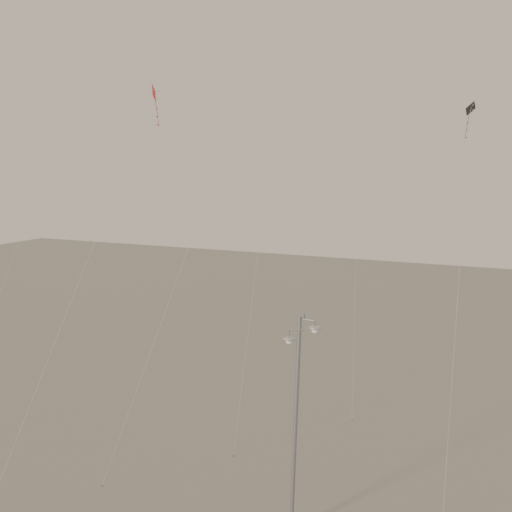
% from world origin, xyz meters
% --- Properties ---
extents(street_lamp, '(1.59, 0.69, 9.82)m').
position_xyz_m(street_lamp, '(4.36, 1.94, 5.23)').
color(street_lamp, '#979AA0').
rests_on(street_lamp, ground).
extents(kite_1, '(8.50, 8.47, 30.03)m').
position_xyz_m(kite_1, '(-0.13, 7.76, 21.15)').
color(kite_1, '#2D2725').
rests_on(kite_1, ground).
extents(kite_3, '(3.46, 9.79, 19.58)m').
position_xyz_m(kite_3, '(-4.48, 1.90, 14.97)').
color(kite_3, maroon).
rests_on(kite_3, ground).
extents(kite_4, '(1.56, 11.54, 19.06)m').
position_xyz_m(kite_4, '(9.35, 11.68, 14.77)').
color(kite_4, '#2D2725').
rests_on(kite_4, ground).
extents(kite_5, '(2.70, 9.09, 35.09)m').
position_xyz_m(kite_5, '(0.65, 22.06, 26.03)').
color(kite_5, '#AD611C').
rests_on(kite_5, ground).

